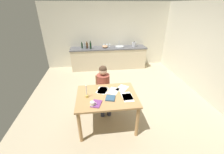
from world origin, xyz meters
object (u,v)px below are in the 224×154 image
at_px(bottle_vinegar, 84,46).
at_px(mixing_bowl, 105,46).
at_px(person_seated, 104,86).
at_px(bottle_sauce, 91,45).
at_px(candlestick, 87,94).
at_px(book_cookery, 96,104).
at_px(stovetop_kettle, 134,44).
at_px(wine_glass_by_kettle, 107,44).
at_px(book_magazine, 110,98).
at_px(coffee_mug, 93,104).
at_px(bottle_oil, 82,46).
at_px(wine_glass_back_left, 104,44).
at_px(bottle_wine_red, 87,45).
at_px(sink_unit, 120,47).
at_px(chair_at_table, 103,90).
at_px(wine_glass_near_sink, 110,44).
at_px(dining_table, 107,100).

height_order(bottle_vinegar, mixing_bowl, bottle_vinegar).
xyz_separation_m(person_seated, bottle_sauce, (-0.32, 2.61, 0.35)).
bearing_deg(bottle_sauce, bottle_vinegar, 173.70).
distance_m(candlestick, book_cookery, 0.32).
xyz_separation_m(stovetop_kettle, wine_glass_by_kettle, (-1.13, 0.15, 0.01)).
bearing_deg(book_magazine, wine_glass_by_kettle, 100.25).
xyz_separation_m(coffee_mug, bottle_oil, (-0.39, 3.61, 0.18)).
height_order(book_magazine, bottle_sauce, bottle_sauce).
bearing_deg(bottle_oil, candlestick, -85.29).
height_order(bottle_oil, bottle_sauce, bottle_sauce).
bearing_deg(wine_glass_by_kettle, coffee_mug, -99.60).
bearing_deg(book_magazine, coffee_mug, -137.44).
xyz_separation_m(person_seated, mixing_bowl, (0.26, 2.69, 0.27)).
relative_size(coffee_mug, wine_glass_back_left, 0.80).
bearing_deg(bottle_wine_red, person_seated, -80.45).
bearing_deg(sink_unit, wine_glass_back_left, 167.13).
height_order(chair_at_table, stovetop_kettle, stovetop_kettle).
distance_m(stovetop_kettle, wine_glass_by_kettle, 1.14).
relative_size(bottle_oil, bottle_vinegar, 0.97).
relative_size(bottle_wine_red, wine_glass_near_sink, 1.73).
relative_size(mixing_bowl, wine_glass_back_left, 1.48).
bearing_deg(bottle_sauce, mixing_bowl, 7.18).
height_order(coffee_mug, wine_glass_near_sink, wine_glass_near_sink).
height_order(person_seated, bottle_wine_red, person_seated).
height_order(person_seated, sink_unit, person_seated).
relative_size(book_magazine, wine_glass_by_kettle, 1.28).
bearing_deg(bottle_wine_red, book_magazine, -80.95).
xyz_separation_m(bottle_wine_red, wine_glass_by_kettle, (0.82, 0.13, -0.00)).
distance_m(bottle_vinegar, wine_glass_by_kettle, 0.94).
bearing_deg(person_seated, chair_at_table, 92.38).
height_order(sink_unit, wine_glass_back_left, sink_unit).
relative_size(sink_unit, bottle_oil, 1.37).
bearing_deg(book_cookery, bottle_vinegar, 114.49).
height_order(dining_table, book_magazine, book_magazine).
bearing_deg(person_seated, bottle_oil, 103.59).
bearing_deg(book_cookery, bottle_wine_red, 112.77).
distance_m(bottle_sauce, wine_glass_back_left, 0.60).
height_order(bottle_oil, wine_glass_by_kettle, bottle_oil).
bearing_deg(coffee_mug, sink_unit, 72.23).
bearing_deg(bottle_sauce, stovetop_kettle, 2.69).
distance_m(coffee_mug, stovetop_kettle, 4.00).
xyz_separation_m(bottle_vinegar, wine_glass_near_sink, (1.04, 0.21, -0.01)).
relative_size(dining_table, wine_glass_back_left, 8.23).
xyz_separation_m(candlestick, stovetop_kettle, (1.88, 3.29, 0.14)).
height_order(person_seated, candlestick, person_seated).
distance_m(book_magazine, wine_glass_near_sink, 3.58).
xyz_separation_m(person_seated, wine_glass_by_kettle, (0.36, 2.85, 0.33)).
relative_size(dining_table, bottle_sauce, 4.06).
distance_m(dining_table, bottle_oil, 3.39).
height_order(candlestick, wine_glass_back_left, candlestick).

